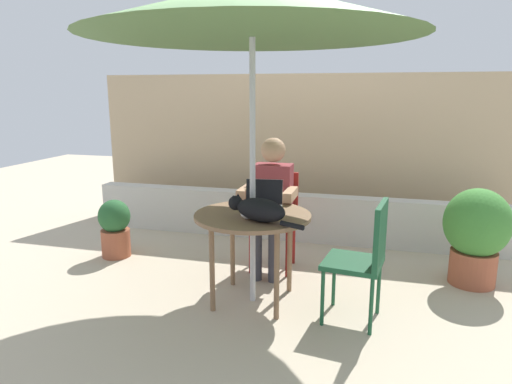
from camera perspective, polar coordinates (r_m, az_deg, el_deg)
ground_plane at (r=3.77m, az=-0.40°, el=-13.33°), size 14.00×14.00×0.00m
fence_back at (r=5.62m, az=5.65°, el=5.08°), size 5.18×0.08×1.84m
planter_wall_low at (r=5.16m, az=4.37°, el=-3.07°), size 4.66×0.20×0.52m
patio_table at (r=3.54m, az=-0.42°, el=-3.82°), size 0.90×0.90×0.72m
patio_umbrella at (r=3.44m, az=-0.46°, el=21.78°), size 2.44×2.44×2.38m
chair_occupied at (r=4.31m, az=2.39°, el=-2.49°), size 0.40×0.40×0.90m
chair_empty at (r=3.34m, az=13.49°, el=-7.35°), size 0.45×0.45×0.90m
person_seated at (r=4.12m, az=1.92°, el=-0.77°), size 0.48×0.48×1.24m
laptop at (r=3.71m, az=0.94°, el=-0.91°), size 0.33×0.29×0.21m
cat at (r=3.31m, az=0.23°, el=-2.23°), size 0.61×0.33×0.17m
potted_plant_near_fence at (r=4.81m, az=-17.19°, el=-4.21°), size 0.32×0.32×0.59m
potted_plant_by_chair at (r=4.33m, az=25.79°, el=-4.50°), size 0.55×0.55×0.85m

